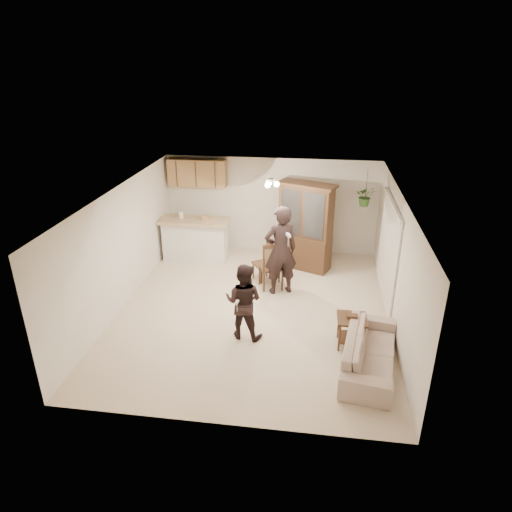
# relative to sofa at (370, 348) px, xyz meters

# --- Properties ---
(floor) EXTENTS (6.50, 6.50, 0.00)m
(floor) POSITION_rel_sofa_xyz_m (-2.21, 1.59, -0.37)
(floor) COLOR beige
(floor) RESTS_ON ground
(ceiling) EXTENTS (5.50, 6.50, 0.02)m
(ceiling) POSITION_rel_sofa_xyz_m (-2.21, 1.59, 2.13)
(ceiling) COLOR silver
(ceiling) RESTS_ON wall_back
(wall_back) EXTENTS (5.50, 0.02, 2.50)m
(wall_back) POSITION_rel_sofa_xyz_m (-2.21, 4.84, 0.88)
(wall_back) COLOR silver
(wall_back) RESTS_ON ground
(wall_front) EXTENTS (5.50, 0.02, 2.50)m
(wall_front) POSITION_rel_sofa_xyz_m (-2.21, -1.66, 0.88)
(wall_front) COLOR silver
(wall_front) RESTS_ON ground
(wall_left) EXTENTS (0.02, 6.50, 2.50)m
(wall_left) POSITION_rel_sofa_xyz_m (-4.96, 1.59, 0.88)
(wall_left) COLOR silver
(wall_left) RESTS_ON ground
(wall_right) EXTENTS (0.02, 6.50, 2.50)m
(wall_right) POSITION_rel_sofa_xyz_m (0.54, 1.59, 0.88)
(wall_right) COLOR silver
(wall_right) RESTS_ON ground
(breakfast_bar) EXTENTS (1.60, 0.55, 1.00)m
(breakfast_bar) POSITION_rel_sofa_xyz_m (-4.06, 3.94, 0.13)
(breakfast_bar) COLOR silver
(breakfast_bar) RESTS_ON floor
(bar_top) EXTENTS (1.75, 0.70, 0.08)m
(bar_top) POSITION_rel_sofa_xyz_m (-4.06, 3.94, 0.68)
(bar_top) COLOR tan
(bar_top) RESTS_ON breakfast_bar
(upper_cabinets) EXTENTS (1.50, 0.34, 0.70)m
(upper_cabinets) POSITION_rel_sofa_xyz_m (-4.11, 4.66, 1.73)
(upper_cabinets) COLOR olive
(upper_cabinets) RESTS_ON wall_back
(vertical_blinds) EXTENTS (0.06, 2.30, 2.10)m
(vertical_blinds) POSITION_rel_sofa_xyz_m (0.50, 2.49, 0.73)
(vertical_blinds) COLOR beige
(vertical_blinds) RESTS_ON wall_right
(ceiling_fixture) EXTENTS (0.36, 0.36, 0.20)m
(ceiling_fixture) POSITION_rel_sofa_xyz_m (-2.01, 2.79, 2.03)
(ceiling_fixture) COLOR #FFE6BF
(ceiling_fixture) RESTS_ON ceiling
(hanging_plant) EXTENTS (0.43, 0.37, 0.48)m
(hanging_plant) POSITION_rel_sofa_xyz_m (0.09, 3.99, 1.48)
(hanging_plant) COLOR #275823
(hanging_plant) RESTS_ON ceiling
(plant_cord) EXTENTS (0.01, 0.01, 0.65)m
(plant_cord) POSITION_rel_sofa_xyz_m (0.09, 3.99, 1.81)
(plant_cord) COLOR black
(plant_cord) RESTS_ON ceiling
(sofa) EXTENTS (1.01, 1.96, 0.73)m
(sofa) POSITION_rel_sofa_xyz_m (0.00, 0.00, 0.00)
(sofa) COLOR #C2B3A0
(sofa) RESTS_ON floor
(adult) EXTENTS (0.77, 0.65, 1.80)m
(adult) POSITION_rel_sofa_xyz_m (-1.75, 2.46, 0.53)
(adult) COLOR black
(adult) RESTS_ON floor
(child) EXTENTS (0.73, 0.62, 1.35)m
(child) POSITION_rel_sofa_xyz_m (-2.26, 0.63, 0.31)
(child) COLOR black
(child) RESTS_ON floor
(china_hutch) EXTENTS (1.46, 1.00, 2.15)m
(china_hutch) POSITION_rel_sofa_xyz_m (-1.27, 3.84, 0.69)
(china_hutch) COLOR #372214
(china_hutch) RESTS_ON floor
(side_table) EXTENTS (0.53, 0.53, 0.64)m
(side_table) POSITION_rel_sofa_xyz_m (-0.29, 0.60, -0.07)
(side_table) COLOR #372214
(side_table) RESTS_ON floor
(chair_bar) EXTENTS (0.43, 0.43, 0.92)m
(chair_bar) POSITION_rel_sofa_xyz_m (-4.71, 4.34, -0.11)
(chair_bar) COLOR #372214
(chair_bar) RESTS_ON floor
(chair_hutch_left) EXTENTS (0.58, 0.58, 0.95)m
(chair_hutch_left) POSITION_rel_sofa_xyz_m (-2.19, 2.98, -0.10)
(chair_hutch_left) COLOR #372214
(chair_hutch_left) RESTS_ON floor
(chair_hutch_right) EXTENTS (0.62, 0.62, 1.14)m
(chair_hutch_right) POSITION_rel_sofa_xyz_m (-1.95, 2.67, -0.04)
(chair_hutch_right) COLOR #372214
(chair_hutch_right) RESTS_ON floor
(controller_adult) EXTENTS (0.12, 0.18, 0.05)m
(controller_adult) POSITION_rel_sofa_xyz_m (-1.56, 2.03, 1.17)
(controller_adult) COLOR white
(controller_adult) RESTS_ON adult
(controller_child) EXTENTS (0.06, 0.13, 0.04)m
(controller_child) POSITION_rel_sofa_xyz_m (-2.32, 0.29, 0.54)
(controller_child) COLOR white
(controller_child) RESTS_ON child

